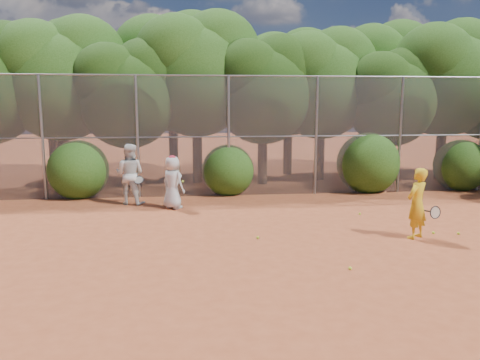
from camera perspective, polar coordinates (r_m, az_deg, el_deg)
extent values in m
plane|color=#9C4323|center=(10.35, 7.10, -8.16)|extent=(80.00, 80.00, 0.00)
cylinder|color=gray|center=(16.33, -22.96, 4.73)|extent=(0.09, 0.09, 4.00)
cylinder|color=gray|center=(15.73, -12.39, 5.10)|extent=(0.09, 0.09, 4.00)
cylinder|color=gray|center=(15.70, -1.40, 5.30)|extent=(0.09, 0.09, 4.00)
cylinder|color=gray|center=(16.23, 9.26, 5.32)|extent=(0.09, 0.09, 4.00)
cylinder|color=gray|center=(17.27, 18.94, 5.17)|extent=(0.09, 0.09, 4.00)
cylinder|color=gray|center=(15.80, 2.28, 12.58)|extent=(20.00, 0.05, 0.05)
cylinder|color=gray|center=(15.81, 2.23, 5.33)|extent=(20.00, 0.04, 0.04)
cube|color=slate|center=(15.81, 2.23, 5.33)|extent=(20.00, 0.02, 4.00)
sphere|color=black|center=(19.14, -26.48, 12.49)|extent=(3.05, 3.05, 3.05)
cylinder|color=black|center=(18.79, -20.66, 3.10)|extent=(0.38, 0.38, 2.52)
sphere|color=#224812|center=(18.71, -21.10, 10.64)|extent=(4.03, 4.03, 4.03)
sphere|color=#224812|center=(18.98, -18.54, 13.80)|extent=(3.23, 3.23, 3.23)
sphere|color=#224812|center=(18.65, -23.63, 12.98)|extent=(3.02, 3.02, 3.02)
cylinder|color=black|center=(17.65, -13.30, 2.52)|extent=(0.36, 0.36, 2.17)
sphere|color=black|center=(17.54, -13.56, 9.43)|extent=(3.47, 3.47, 3.47)
sphere|color=black|center=(17.84, -11.26, 12.29)|extent=(2.78, 2.78, 2.78)
sphere|color=black|center=(17.39, -15.78, 11.64)|extent=(2.60, 2.60, 2.60)
cylinder|color=black|center=(18.49, -5.22, 3.79)|extent=(0.39, 0.39, 2.66)
sphere|color=#224812|center=(18.43, -5.35, 11.88)|extent=(4.26, 4.26, 4.26)
sphere|color=#224812|center=(18.96, -2.76, 15.06)|extent=(3.40, 3.40, 3.40)
sphere|color=#224812|center=(18.17, -7.80, 14.57)|extent=(3.19, 3.19, 3.19)
cylinder|color=black|center=(18.13, 2.76, 3.10)|extent=(0.37, 0.37, 2.27)
sphere|color=black|center=(18.03, 2.81, 10.16)|extent=(3.64, 3.64, 3.64)
sphere|color=black|center=(18.55, 4.93, 12.93)|extent=(2.91, 2.91, 2.91)
sphere|color=black|center=(17.69, 0.89, 12.54)|extent=(2.73, 2.73, 2.73)
cylinder|color=black|center=(19.44, 9.70, 3.65)|extent=(0.38, 0.38, 2.45)
sphere|color=#224812|center=(19.36, 9.90, 10.74)|extent=(3.92, 3.92, 3.92)
sphere|color=#224812|center=(20.01, 11.88, 13.44)|extent=(3.14, 3.14, 3.14)
sphere|color=#224812|center=(18.93, 8.17, 13.20)|extent=(2.94, 2.94, 2.94)
cylinder|color=black|center=(19.37, 17.64, 2.81)|extent=(0.36, 0.36, 2.10)
sphere|color=black|center=(19.26, 17.94, 8.90)|extent=(3.36, 3.36, 3.36)
sphere|color=black|center=(19.87, 19.47, 11.25)|extent=(2.69, 2.69, 2.69)
sphere|color=black|center=(18.81, 16.70, 11.01)|extent=(2.52, 2.52, 2.52)
cylinder|color=black|center=(21.01, 23.27, 3.63)|extent=(0.39, 0.39, 2.59)
sphere|color=#224812|center=(20.94, 23.72, 10.56)|extent=(4.14, 4.14, 4.14)
sphere|color=#224812|center=(21.78, 25.29, 13.11)|extent=(3.32, 3.32, 3.32)
sphere|color=#224812|center=(20.37, 22.51, 13.03)|extent=(3.11, 3.11, 3.11)
cylinder|color=black|center=(21.25, -21.76, 3.83)|extent=(0.39, 0.39, 2.62)
sphere|color=#224812|center=(21.19, -22.19, 10.77)|extent=(4.20, 4.20, 4.20)
sphere|color=#224812|center=(21.46, -19.83, 13.69)|extent=(3.36, 3.36, 3.36)
sphere|color=#224812|center=(21.15, -24.53, 12.91)|extent=(3.15, 3.15, 3.15)
cylinder|color=black|center=(20.68, -8.12, 4.51)|extent=(0.40, 0.40, 2.80)
sphere|color=#224812|center=(20.64, -8.30, 12.12)|extent=(4.48, 4.48, 4.48)
sphere|color=#224812|center=(21.16, -5.82, 15.14)|extent=(3.58, 3.58, 3.58)
sphere|color=#224812|center=(20.41, -10.67, 14.62)|extent=(3.36, 3.36, 3.36)
cylinder|color=black|center=(20.74, 5.83, 4.18)|extent=(0.38, 0.38, 2.52)
sphere|color=#224812|center=(20.67, 5.94, 11.02)|extent=(4.03, 4.03, 4.03)
sphere|color=#224812|center=(21.30, 7.94, 13.64)|extent=(3.23, 3.23, 3.23)
sphere|color=#224812|center=(20.28, 4.16, 13.36)|extent=(3.02, 3.02, 3.02)
cylinder|color=black|center=(22.66, 16.74, 4.54)|extent=(0.40, 0.40, 2.73)
sphere|color=#224812|center=(22.62, 17.06, 11.30)|extent=(4.37, 4.37, 4.37)
sphere|color=#224812|center=(23.44, 18.78, 13.81)|extent=(3.49, 3.49, 3.49)
sphere|color=#224812|center=(22.08, 15.64, 13.70)|extent=(3.28, 3.28, 3.28)
sphere|color=#224812|center=(16.46, -19.10, 1.48)|extent=(2.00, 2.00, 2.00)
sphere|color=#224812|center=(16.11, -1.47, 1.47)|extent=(1.80, 1.80, 1.80)
sphere|color=#224812|center=(17.23, 15.35, 2.32)|extent=(2.20, 2.20, 2.20)
sphere|color=#224812|center=(18.82, 25.29, 1.87)|extent=(1.90, 1.90, 1.90)
imported|color=gold|center=(11.51, 20.76, -2.69)|extent=(0.72, 0.66, 1.65)
torus|color=black|center=(11.54, 22.71, -3.66)|extent=(0.31, 0.12, 0.30)
cylinder|color=black|center=(11.70, 21.98, -3.55)|extent=(0.10, 0.28, 0.06)
imported|color=silver|center=(13.99, -8.20, -0.31)|extent=(0.90, 0.88, 1.57)
ellipsoid|color=#B61A2C|center=(13.88, -8.27, 2.72)|extent=(0.22, 0.22, 0.13)
sphere|color=#B8D827|center=(13.77, -6.99, -0.15)|extent=(0.07, 0.07, 0.07)
imported|color=silver|center=(14.82, -13.29, 0.70)|extent=(1.09, 0.95, 1.88)
torus|color=black|center=(14.51, -12.24, -0.01)|extent=(0.34, 0.28, 0.24)
cylinder|color=black|center=(14.69, -12.03, -0.48)|extent=(0.08, 0.23, 0.21)
sphere|color=#B8D827|center=(12.20, 22.52, -5.96)|extent=(0.07, 0.07, 0.07)
sphere|color=#B8D827|center=(13.59, 14.40, -4.01)|extent=(0.07, 0.07, 0.07)
sphere|color=#B8D827|center=(9.18, 13.27, -10.43)|extent=(0.07, 0.07, 0.07)
sphere|color=#B8D827|center=(12.38, 25.09, -5.91)|extent=(0.07, 0.07, 0.07)
sphere|color=#B8D827|center=(10.89, 2.18, -7.03)|extent=(0.07, 0.07, 0.07)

